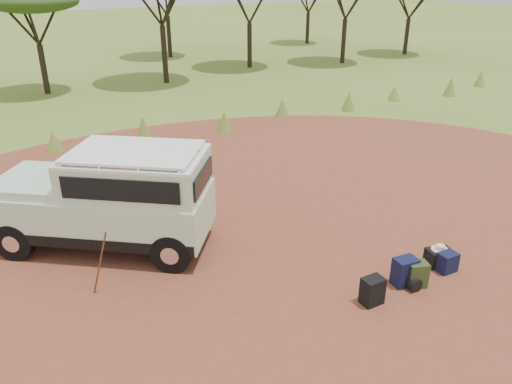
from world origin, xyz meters
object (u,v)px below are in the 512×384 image
hard_case (439,257)px  backpack_black (372,291)px  safari_vehicle (110,201)px  backpack_navy (405,272)px  backpack_olive (417,275)px  duffel_navy (447,262)px  walking_staff (100,264)px

hard_case → backpack_black: bearing=-157.6°
safari_vehicle → hard_case: 7.12m
backpack_black → backpack_navy: (0.96, 0.17, 0.02)m
backpack_olive → hard_case: bearing=37.8°
safari_vehicle → backpack_olive: (4.77, -4.42, -0.85)m
backpack_navy → safari_vehicle: bearing=142.5°
duffel_navy → hard_case: 0.27m
backpack_navy → backpack_olive: backpack_navy is taller
walking_staff → safari_vehicle: bearing=7.7°
duffel_navy → hard_case: (0.05, 0.26, -0.03)m
backpack_navy → hard_case: bearing=14.0°
backpack_navy → duffel_navy: 1.11m
backpack_black → hard_case: (2.11, 0.35, -0.09)m
walking_staff → backpack_navy: (5.28, -2.54, -0.38)m
backpack_olive → walking_staff: bearing=172.1°
safari_vehicle → backpack_olive: safari_vehicle is taller
backpack_black → backpack_olive: 1.13m
backpack_black → backpack_navy: backpack_navy is taller
safari_vehicle → backpack_navy: bearing=-6.2°
backpack_navy → backpack_olive: 0.23m
backpack_olive → safari_vehicle: bearing=155.7°
backpack_navy → hard_case: size_ratio=1.14×
safari_vehicle → backpack_black: safari_vehicle is taller
backpack_black → safari_vehicle: bearing=128.9°
backpack_black → hard_case: size_ratio=1.06×
safari_vehicle → duffel_navy: (5.71, -4.33, -0.90)m
backpack_olive → hard_case: backpack_olive is taller
backpack_black → duffel_navy: (2.07, 0.09, -0.06)m
backpack_black → duffel_navy: 2.07m
walking_staff → backpack_navy: walking_staff is taller
safari_vehicle → walking_staff: 1.89m
backpack_olive → hard_case: (0.99, 0.35, -0.09)m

